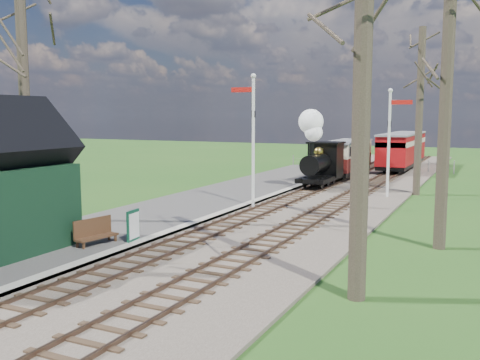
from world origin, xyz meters
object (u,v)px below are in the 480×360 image
Objects in this scene: semaphore_near at (252,131)px; bench at (95,232)px; locomotive at (319,154)px; coach at (346,156)px; semaphore_far at (391,135)px; red_carriage_b at (407,148)px; sign_board at (133,226)px; red_carriage_a at (396,152)px.

semaphore_near reaches higher than bench.
bench is (-2.25, -17.00, -1.47)m from locomotive.
semaphore_far is at bearing -61.41° from coach.
locomotive reaches higher than red_carriage_b.
semaphore_far is at bearing 67.81° from sign_board.
semaphore_near is at bearing -95.43° from locomotive.
semaphore_far is 3.73× the size of bench.
semaphore_near is 8.67m from sign_board.
sign_board is (-1.38, -16.10, -1.35)m from locomotive.
locomotive reaches higher than red_carriage_a.
semaphore_near is 0.87× the size of coach.
red_carriage_a is at bearing 80.10° from bench.
sign_board is (-5.77, -14.14, -2.63)m from semaphore_far.
red_carriage_b is at bearing 75.86° from coach.
coach is (0.01, 6.06, -0.55)m from locomotive.
red_carriage_a is at bearing 97.86° from semaphore_far.
locomotive reaches higher than coach.
semaphore_near reaches higher than semaphore_far.
locomotive is at bearing 84.57° from semaphore_near.
semaphore_far reaches higher than red_carriage_a.
locomotive is 11.20m from red_carriage_a.
coach is 4.68× the size of bench.
red_carriage_a is 1.00× the size of red_carriage_b.
sign_board is at bearing -94.40° from semaphore_near.
sign_board is 1.25m from bench.
coach is 10.64m from red_carriage_b.
coach reaches higher than bench.
semaphore_far is 1.03× the size of red_carriage_b.
semaphore_near reaches higher than locomotive.
semaphore_near is 7.91m from semaphore_far.
red_carriage_b is at bearing 90.00° from red_carriage_a.
semaphore_far is 9.32m from coach.
semaphore_near is 1.09× the size of semaphore_far.
red_carriage_a is at bearing 81.58° from sign_board.
coach is at bearing 86.40° from sign_board.
red_carriage_a is 5.37× the size of sign_board.
sign_board is 0.68× the size of bench.
bench is at bearing -99.90° from red_carriage_a.
bench is (-4.87, -33.38, -1.02)m from red_carriage_b.
locomotive is at bearing 155.91° from semaphore_far.
semaphore_near is at bearing 80.59° from bench.
locomotive is 17.21m from bench.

